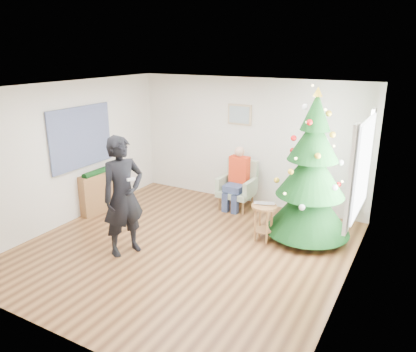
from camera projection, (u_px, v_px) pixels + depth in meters
The scene contains 19 objects.
floor at pixel (185, 248), 6.68m from camera, with size 5.00×5.00×0.00m, color brown.
ceiling at pixel (182, 88), 5.89m from camera, with size 5.00×5.00×0.00m, color white.
wall_back at pixel (248, 142), 8.37m from camera, with size 5.00×5.00×0.00m, color silver.
wall_front at pixel (54, 235), 4.21m from camera, with size 5.00×5.00×0.00m, color silver.
wall_left at pixel (69, 153), 7.45m from camera, with size 5.00×5.00×0.00m, color silver.
wall_right at pixel (350, 201), 5.13m from camera, with size 5.00×5.00×0.00m, color silver.
window_panel at pixel (363, 167), 5.91m from camera, with size 0.04×1.30×1.40m, color white.
curtains at pixel (361, 166), 5.93m from camera, with size 0.05×1.75×1.50m.
christmas_tree at pixel (311, 174), 6.70m from camera, with size 1.43×1.43×2.58m.
stool at pixel (263, 222), 6.87m from camera, with size 0.42×0.42×0.64m.
laptop at pixel (264, 205), 6.78m from camera, with size 0.35×0.23×0.03m, color silver.
armchair at pixel (238, 191), 8.30m from camera, with size 0.72×0.66×0.97m.
seated_person at pixel (237, 178), 8.17m from camera, with size 0.40×0.57×1.28m.
standing_man at pixel (123, 196), 6.29m from camera, with size 0.70×0.46×1.91m, color black.
game_controller at pixel (131, 179), 6.07m from camera, with size 0.04×0.13×0.04m, color white.
console at pixel (103, 191), 8.14m from camera, with size 0.30×1.00×0.80m, color brown.
garland at pixel (101, 171), 8.01m from camera, with size 0.14×0.14×0.90m, color black.
tapestry at pixel (81, 137), 7.60m from camera, with size 0.03×1.50×1.15m, color black.
framed_picture at pixel (240, 115), 8.26m from camera, with size 0.52×0.05×0.42m.
Camera 1 is at (3.25, -5.06, 3.16)m, focal length 35.00 mm.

